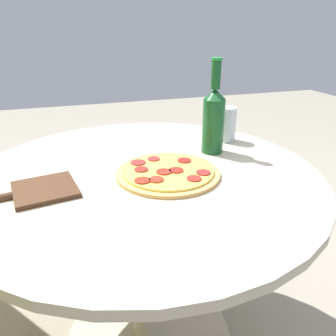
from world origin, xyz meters
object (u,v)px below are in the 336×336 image
(pizza_paddle, at_px, (37,191))
(drinking_glass, at_px, (227,124))
(beer_bottle, at_px, (214,118))
(pizza, at_px, (168,172))

(pizza_paddle, relative_size, drinking_glass, 2.18)
(drinking_glass, bearing_deg, beer_bottle, 133.11)
(beer_bottle, distance_m, pizza_paddle, 0.57)
(pizza_paddle, distance_m, drinking_glass, 0.67)
(pizza_paddle, height_order, drinking_glass, drinking_glass)
(beer_bottle, bearing_deg, pizza, 123.63)
(pizza, relative_size, pizza_paddle, 1.10)
(beer_bottle, xyz_separation_m, pizza_paddle, (-0.13, 0.54, -0.11))
(pizza, height_order, pizza_paddle, pizza)
(pizza, relative_size, beer_bottle, 0.98)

